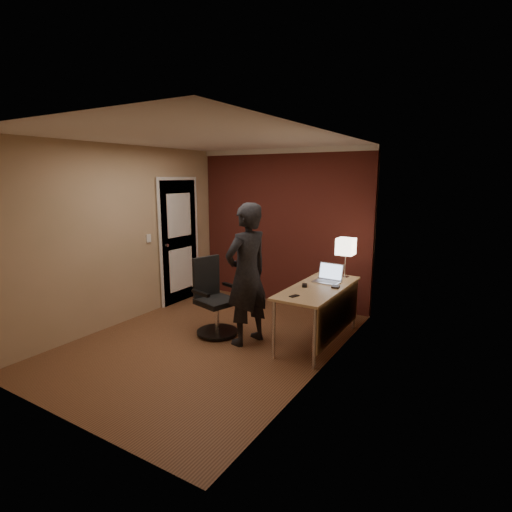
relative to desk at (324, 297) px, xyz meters
name	(u,v)px	position (x,y,z in m)	size (l,w,h in m)	color
room	(255,222)	(-1.53, 0.87, 0.77)	(4.00, 4.00, 4.00)	brown
desk	(324,297)	(0.00, 0.00, 0.00)	(0.60, 1.50, 0.73)	tan
desk_lamp	(346,247)	(0.05, 0.60, 0.55)	(0.22, 0.22, 0.54)	silver
laptop	(329,277)	(-0.05, 0.29, 0.19)	(0.34, 0.27, 0.23)	silver
mouse	(305,285)	(-0.22, -0.10, 0.14)	(0.06, 0.10, 0.03)	black
phone	(294,296)	(-0.15, -0.53, 0.13)	(0.06, 0.12, 0.01)	black
wallet	(336,287)	(0.12, 0.06, 0.14)	(0.09, 0.11, 0.02)	black
office_chair	(214,301)	(-1.36, -0.44, -0.16)	(0.56, 0.62, 1.00)	black
person	(247,275)	(-0.83, -0.46, 0.28)	(0.64, 0.42, 1.76)	black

